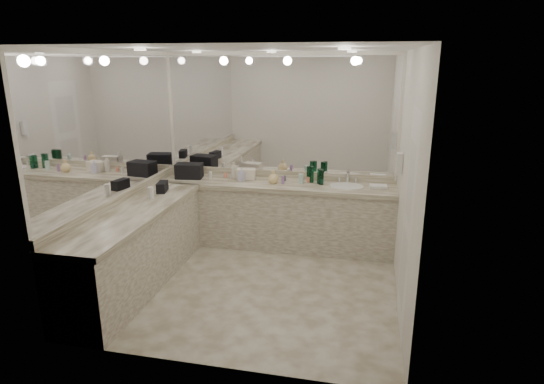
% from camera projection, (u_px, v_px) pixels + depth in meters
% --- Properties ---
extents(floor, '(3.20, 3.20, 0.00)m').
position_uv_depth(floor, '(254.00, 284.00, 5.25)').
color(floor, beige).
rests_on(floor, ground).
extents(ceiling, '(3.20, 3.20, 0.00)m').
position_uv_depth(ceiling, '(252.00, 48.00, 4.53)').
color(ceiling, white).
rests_on(ceiling, floor).
extents(wall_back, '(3.20, 0.02, 2.60)m').
position_uv_depth(wall_back, '(280.00, 149.00, 6.30)').
color(wall_back, silver).
rests_on(wall_back, floor).
extents(wall_left, '(0.02, 3.00, 2.60)m').
position_uv_depth(wall_left, '(118.00, 168.00, 5.21)').
color(wall_left, silver).
rests_on(wall_left, floor).
extents(wall_right, '(0.02, 3.00, 2.60)m').
position_uv_depth(wall_right, '(407.00, 183.00, 4.57)').
color(wall_right, silver).
rests_on(wall_right, floor).
extents(vanity_back_base, '(3.20, 0.60, 0.84)m').
position_uv_depth(vanity_back_base, '(275.00, 216.00, 6.26)').
color(vanity_back_base, beige).
rests_on(vanity_back_base, floor).
extents(vanity_back_top, '(3.20, 0.64, 0.06)m').
position_uv_depth(vanity_back_top, '(275.00, 185.00, 6.13)').
color(vanity_back_top, beige).
rests_on(vanity_back_top, vanity_back_base).
extents(vanity_left_base, '(0.60, 2.40, 0.84)m').
position_uv_depth(vanity_left_base, '(136.00, 251.00, 5.11)').
color(vanity_left_base, beige).
rests_on(vanity_left_base, floor).
extents(vanity_left_top, '(0.64, 2.42, 0.06)m').
position_uv_depth(vanity_left_top, '(133.00, 213.00, 4.99)').
color(vanity_left_top, beige).
rests_on(vanity_left_top, vanity_left_base).
extents(backsplash_back, '(3.20, 0.04, 0.10)m').
position_uv_depth(backsplash_back, '(280.00, 174.00, 6.38)').
color(backsplash_back, beige).
rests_on(backsplash_back, vanity_back_top).
extents(backsplash_left, '(0.04, 3.00, 0.10)m').
position_uv_depth(backsplash_left, '(123.00, 197.00, 5.30)').
color(backsplash_left, beige).
rests_on(backsplash_left, vanity_left_top).
extents(mirror_back, '(3.12, 0.01, 1.55)m').
position_uv_depth(mirror_back, '(280.00, 115.00, 6.15)').
color(mirror_back, white).
rests_on(mirror_back, wall_back).
extents(mirror_left, '(0.01, 2.92, 1.55)m').
position_uv_depth(mirror_left, '(115.00, 126.00, 5.08)').
color(mirror_left, white).
rests_on(mirror_left, wall_left).
extents(sink, '(0.44, 0.44, 0.03)m').
position_uv_depth(sink, '(347.00, 187.00, 5.94)').
color(sink, white).
rests_on(sink, vanity_back_top).
extents(faucet, '(0.24, 0.16, 0.14)m').
position_uv_depth(faucet, '(348.00, 177.00, 6.11)').
color(faucet, silver).
rests_on(faucet, vanity_back_top).
extents(wall_phone, '(0.06, 0.10, 0.24)m').
position_uv_depth(wall_phone, '(399.00, 163.00, 5.22)').
color(wall_phone, white).
rests_on(wall_phone, wall_right).
extents(door, '(0.02, 0.82, 2.10)m').
position_uv_depth(door, '(407.00, 223.00, 4.17)').
color(door, white).
rests_on(door, wall_right).
extents(black_toiletry_bag, '(0.39, 0.28, 0.21)m').
position_uv_depth(black_toiletry_bag, '(189.00, 171.00, 6.34)').
color(black_toiletry_bag, black).
rests_on(black_toiletry_bag, vanity_back_top).
extents(black_bag_spill, '(0.15, 0.25, 0.13)m').
position_uv_depth(black_bag_spill, '(162.00, 187.00, 5.69)').
color(black_bag_spill, black).
rests_on(black_bag_spill, vanity_left_top).
extents(cream_cosmetic_case, '(0.27, 0.20, 0.15)m').
position_uv_depth(cream_cosmetic_case, '(246.00, 174.00, 6.28)').
color(cream_cosmetic_case, beige).
rests_on(cream_cosmetic_case, vanity_back_top).
extents(hand_towel, '(0.23, 0.16, 0.04)m').
position_uv_depth(hand_towel, '(378.00, 187.00, 5.86)').
color(hand_towel, white).
rests_on(hand_towel, vanity_back_top).
extents(lotion_left, '(0.06, 0.06, 0.15)m').
position_uv_depth(lotion_left, '(151.00, 193.00, 5.39)').
color(lotion_left, white).
rests_on(lotion_left, vanity_left_top).
extents(soap_bottle_a, '(0.11, 0.11, 0.23)m').
position_uv_depth(soap_bottle_a, '(234.00, 170.00, 6.31)').
color(soap_bottle_a, silver).
rests_on(soap_bottle_a, vanity_back_top).
extents(soap_bottle_b, '(0.10, 0.10, 0.18)m').
position_uv_depth(soap_bottle_b, '(241.00, 175.00, 6.18)').
color(soap_bottle_b, silver).
rests_on(soap_bottle_b, vanity_back_top).
extents(soap_bottle_c, '(0.16, 0.16, 0.18)m').
position_uv_depth(soap_bottle_c, '(274.00, 177.00, 6.06)').
color(soap_bottle_c, '#EBCB85').
rests_on(soap_bottle_c, vanity_back_top).
extents(green_bottle_0, '(0.07, 0.07, 0.20)m').
position_uv_depth(green_bottle_0, '(320.00, 176.00, 6.05)').
color(green_bottle_0, '#105430').
rests_on(green_bottle_0, vanity_back_top).
extents(green_bottle_1, '(0.07, 0.07, 0.20)m').
position_uv_depth(green_bottle_1, '(321.00, 177.00, 6.01)').
color(green_bottle_1, '#105430').
rests_on(green_bottle_1, vanity_back_top).
extents(green_bottle_2, '(0.06, 0.06, 0.22)m').
position_uv_depth(green_bottle_2, '(309.00, 174.00, 6.13)').
color(green_bottle_2, '#105430').
rests_on(green_bottle_2, vanity_back_top).
extents(green_bottle_3, '(0.06, 0.06, 0.22)m').
position_uv_depth(green_bottle_3, '(312.00, 174.00, 6.11)').
color(green_bottle_3, '#105430').
rests_on(green_bottle_3, vanity_back_top).
extents(amenity_bottle_0, '(0.06, 0.06, 0.07)m').
position_uv_depth(amenity_bottle_0, '(309.00, 179.00, 6.14)').
color(amenity_bottle_0, '#E57F66').
rests_on(amenity_bottle_0, vanity_back_top).
extents(amenity_bottle_1, '(0.06, 0.06, 0.07)m').
position_uv_depth(amenity_bottle_1, '(321.00, 181.00, 6.06)').
color(amenity_bottle_1, silver).
rests_on(amenity_bottle_1, vanity_back_top).
extents(amenity_bottle_2, '(0.04, 0.04, 0.11)m').
position_uv_depth(amenity_bottle_2, '(211.00, 175.00, 6.29)').
color(amenity_bottle_2, white).
rests_on(amenity_bottle_2, vanity_back_top).
extents(amenity_bottle_3, '(0.06, 0.06, 0.13)m').
position_uv_depth(amenity_bottle_3, '(301.00, 179.00, 6.06)').
color(amenity_bottle_3, silver).
rests_on(amenity_bottle_3, vanity_back_top).
extents(amenity_bottle_4, '(0.04, 0.04, 0.11)m').
position_uv_depth(amenity_bottle_4, '(283.00, 180.00, 6.05)').
color(amenity_bottle_4, '#9966B2').
rests_on(amenity_bottle_4, vanity_back_top).
extents(amenity_bottle_5, '(0.06, 0.06, 0.07)m').
position_uv_depth(amenity_bottle_5, '(241.00, 177.00, 6.25)').
color(amenity_bottle_5, '#3F3F4C').
rests_on(amenity_bottle_5, vanity_back_top).
extents(amenity_bottle_6, '(0.05, 0.05, 0.06)m').
position_uv_depth(amenity_bottle_6, '(225.00, 175.00, 6.40)').
color(amenity_bottle_6, '#E57F66').
rests_on(amenity_bottle_6, vanity_back_top).
extents(amenity_bottle_7, '(0.05, 0.05, 0.07)m').
position_uv_depth(amenity_bottle_7, '(284.00, 178.00, 6.21)').
color(amenity_bottle_7, '#3F3F4C').
rests_on(amenity_bottle_7, vanity_back_top).
extents(amenity_bottle_8, '(0.06, 0.06, 0.09)m').
position_uv_depth(amenity_bottle_8, '(199.00, 176.00, 6.29)').
color(amenity_bottle_8, silver).
rests_on(amenity_bottle_8, vanity_back_top).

